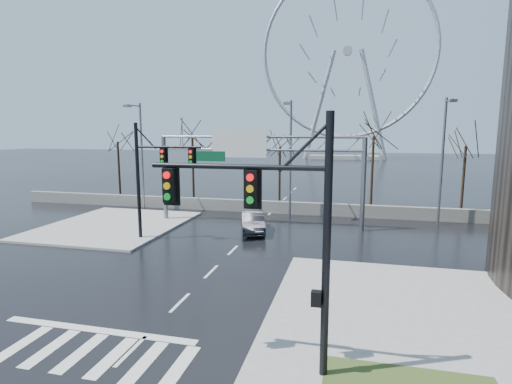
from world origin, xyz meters
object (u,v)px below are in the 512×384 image
(sign_gantry, at_px, (253,160))
(ferris_wheel, at_px, (347,58))
(signal_mast_far, at_px, (153,170))
(car, at_px, (253,222))
(signal_mast_near, at_px, (280,220))

(sign_gantry, xyz_separation_m, ferris_wheel, (5.38, 80.04, 20.95))
(signal_mast_far, xyz_separation_m, sign_gantry, (5.49, 6.00, 0.35))
(signal_mast_far, distance_m, car, 8.18)
(sign_gantry, bearing_deg, signal_mast_near, -73.81)
(sign_gantry, bearing_deg, car, -77.82)
(signal_mast_near, distance_m, car, 18.07)
(sign_gantry, xyz_separation_m, car, (0.46, -2.14, -4.42))
(sign_gantry, bearing_deg, ferris_wheel, 86.16)
(signal_mast_far, distance_m, sign_gantry, 8.14)
(signal_mast_far, bearing_deg, sign_gantry, 47.53)
(car, bearing_deg, signal_mast_near, -90.47)
(signal_mast_far, bearing_deg, ferris_wheel, 82.80)
(signal_mast_far, bearing_deg, car, 32.91)
(signal_mast_far, xyz_separation_m, ferris_wheel, (10.87, 86.04, 21.30))
(ferris_wheel, bearing_deg, sign_gantry, -93.84)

